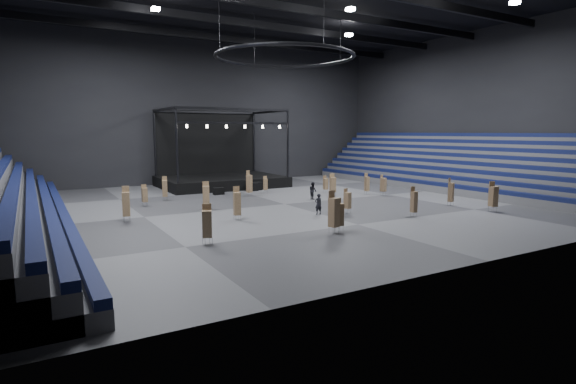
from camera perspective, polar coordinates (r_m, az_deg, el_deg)
floor at (r=40.81m, az=-0.41°, el=-1.55°), size 50.00×50.00×0.00m
wall_back at (r=59.51m, az=-10.61°, el=9.90°), size 50.00×0.20×18.00m
wall_front at (r=24.47m, az=25.33°, el=12.75°), size 50.00×0.20×18.00m
wall_right at (r=56.99m, az=22.34°, el=9.57°), size 0.20×42.00×18.00m
bleachers_right at (r=55.53m, az=20.65°, el=2.20°), size 7.20×40.00×6.40m
stage at (r=55.22m, az=-8.77°, el=2.29°), size 14.00×10.00×9.20m
truss_ring at (r=40.80m, az=-0.43°, el=16.79°), size 12.30×12.30×5.15m
roof_girders at (r=41.68m, az=-0.43°, el=22.49°), size 49.00×30.35×0.70m
floodlights at (r=38.21m, az=2.78°, el=22.93°), size 28.60×16.60×0.25m
flight_case_left at (r=47.48m, az=-8.80°, el=0.11°), size 1.14×0.60×0.74m
flight_case_mid at (r=49.98m, az=-4.56°, el=0.61°), size 1.28×0.66×0.85m
flight_case_right at (r=50.56m, az=-4.11°, el=0.73°), size 1.40×0.78×0.91m
chair_stack_0 at (r=38.58m, az=-10.37°, el=-0.31°), size 0.70×0.70×2.36m
chair_stack_1 at (r=42.32m, az=19.98°, el=0.03°), size 0.55×0.55×2.47m
chair_stack_2 at (r=29.69m, az=6.52°, el=-2.78°), size 0.52×0.52×2.23m
chair_stack_3 at (r=48.49m, az=4.79°, el=1.07°), size 0.42×0.42×1.86m
chair_stack_4 at (r=33.34m, az=-6.49°, el=-1.41°), size 0.57×0.57×2.52m
chair_stack_5 at (r=36.41m, az=7.54°, el=-1.01°), size 0.59×0.59×2.01m
chair_stack_6 at (r=34.65m, az=-19.87°, el=-1.38°), size 0.63×0.63×2.62m
chair_stack_7 at (r=45.91m, az=-4.95°, el=1.12°), size 0.59×0.59×2.62m
chair_stack_8 at (r=45.72m, az=5.70°, el=0.98°), size 0.64×0.64×2.33m
chair_stack_9 at (r=28.91m, az=5.84°, el=-2.49°), size 0.66×0.66×2.80m
chair_stack_10 at (r=36.04m, az=15.69°, el=-1.14°), size 0.41×0.41×2.35m
chair_stack_11 at (r=40.35m, az=24.61°, el=-0.45°), size 0.64×0.64×2.51m
chair_stack_12 at (r=48.14m, az=-2.89°, el=1.02°), size 0.51×0.51×1.83m
chair_stack_13 at (r=47.85m, az=9.98°, el=1.08°), size 0.43×0.43×2.23m
chair_stack_14 at (r=26.45m, az=-10.25°, el=-3.91°), size 0.71×0.71×2.39m
chair_stack_15 at (r=44.30m, az=-15.37°, el=0.49°), size 0.58×0.58×2.33m
chair_stack_16 at (r=41.54m, az=-17.76°, el=-0.31°), size 0.46×0.46×1.92m
chair_stack_17 at (r=47.31m, az=12.00°, el=0.96°), size 0.65×0.65×2.14m
man_center at (r=35.68m, az=3.88°, el=-1.55°), size 0.63×0.43×1.66m
crew_member at (r=43.73m, az=3.18°, el=0.18°), size 0.67×0.85×1.69m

